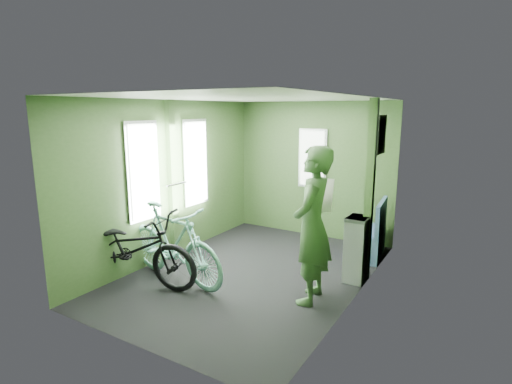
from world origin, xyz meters
TOP-DOWN VIEW (x-y plane):
  - room at (-0.04, 0.04)m, footprint 4.00×4.02m
  - bicycle_black at (-1.10, -1.05)m, footprint 1.90×0.97m
  - bicycle_mint at (-0.72, -0.73)m, footprint 1.78×0.83m
  - passenger at (0.97, -0.31)m, footprint 0.51×0.74m
  - waste_box at (1.26, 0.50)m, footprint 0.25×0.35m
  - bench_seat at (1.14, 1.45)m, footprint 0.54×0.86m

SIDE VIEW (x-z plane):
  - bicycle_black at x=-1.10m, z-range -0.50..0.50m
  - bicycle_mint at x=-0.72m, z-range -0.54..0.54m
  - bench_seat at x=1.14m, z-range -0.18..0.69m
  - waste_box at x=1.26m, z-range 0.00..0.84m
  - passenger at x=0.97m, z-range 0.00..1.79m
  - room at x=-0.04m, z-range 0.28..2.59m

